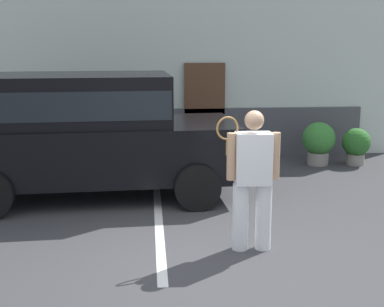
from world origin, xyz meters
name	(u,v)px	position (x,y,z in m)	size (l,w,h in m)	color
ground_plane	(205,259)	(0.00, 0.00, 0.00)	(40.00, 40.00, 0.00)	#38383A
parking_stripe_1	(159,219)	(-0.52, 1.50, 0.00)	(0.12, 4.40, 0.01)	silver
house_frontage	(177,83)	(0.01, 5.88, 1.66)	(9.93, 0.40, 3.52)	silver
parked_suv	(90,129)	(-1.62, 2.78, 1.15)	(4.69, 2.36, 2.05)	black
tennis_player_man	(252,178)	(0.62, 0.28, 0.92)	(0.79, 0.28, 1.76)	white
potted_plant_by_porch	(319,141)	(2.92, 4.72, 0.50)	(0.69, 0.69, 0.91)	gray
potted_plant_secondary	(356,144)	(3.71, 4.66, 0.43)	(0.59, 0.59, 0.78)	gray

